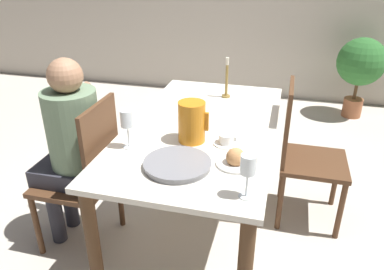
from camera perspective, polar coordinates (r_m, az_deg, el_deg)
The scene contains 14 objects.
ground_plane at distance 2.64m, azimuth 1.35°, elevation -13.10°, with size 20.00×20.00×0.00m, color beige.
dining_table at distance 2.30m, azimuth 1.52°, elevation -0.91°, with size 0.87×1.60×0.73m.
chair_person_side at distance 2.29m, azimuth -15.83°, elevation -5.75°, with size 0.42×0.42×0.95m.
chair_opposite at distance 2.54m, azimuth 16.54°, elevation -2.51°, with size 0.42×0.42×0.95m.
person_seated at distance 2.27m, azimuth -18.09°, elevation -0.68°, with size 0.39×0.41×1.18m.
red_pitcher at distance 2.02m, azimuth -0.05°, elevation 2.04°, with size 0.17×0.15×0.23m.
wine_glass_water at distance 1.96m, azimuth -9.89°, elevation 2.24°, with size 0.07×0.07×0.21m.
wine_glass_juice at distance 1.55m, azimuth 8.55°, elevation -4.85°, with size 0.07×0.07×0.20m.
teacup_near_person at distance 2.03m, azimuth 5.25°, elevation -0.75°, with size 0.14×0.14×0.06m.
teacup_across at distance 2.43m, azimuth 0.37°, elevation 4.08°, with size 0.14×0.14×0.06m.
serving_tray at distance 1.82m, azimuth -2.25°, elevation -4.46°, with size 0.33×0.33×0.03m.
bread_plate at distance 1.84m, azimuth 6.64°, elevation -3.72°, with size 0.19×0.19×0.09m.
candlestick_tall at distance 2.68m, azimuth 5.28°, elevation 7.98°, with size 0.06×0.06×0.29m.
potted_plant at distance 4.42m, azimuth 24.33°, elevation 9.71°, with size 0.50×0.50×0.87m.
Camera 1 is at (0.46, -1.99, 1.67)m, focal length 35.00 mm.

